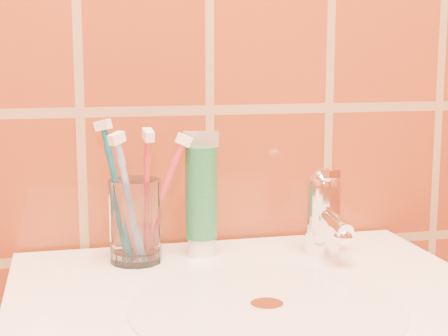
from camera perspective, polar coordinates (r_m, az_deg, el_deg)
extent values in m
cylinder|color=silver|center=(0.76, 3.58, -11.43)|extent=(0.30, 0.30, 0.00)
cylinder|color=white|center=(0.75, 3.58, -11.28)|extent=(0.04, 0.04, 0.00)
cylinder|color=white|center=(0.91, -7.36, -4.40)|extent=(0.09, 0.09, 0.11)
cylinder|color=white|center=(0.94, -1.88, -6.52)|extent=(0.04, 0.04, 0.02)
cylinder|color=#155B35|center=(0.92, -1.90, -2.05)|extent=(0.04, 0.04, 0.12)
cube|color=beige|center=(0.91, -1.93, 2.43)|extent=(0.05, 0.01, 0.02)
cylinder|color=white|center=(0.95, 8.18, -4.24)|extent=(0.05, 0.05, 0.09)
sphere|color=white|center=(0.94, 8.25, -1.44)|extent=(0.05, 0.05, 0.05)
cylinder|color=white|center=(0.92, 9.07, -4.33)|extent=(0.02, 0.09, 0.03)
cube|color=white|center=(0.93, 8.55, -0.48)|extent=(0.02, 0.06, 0.01)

